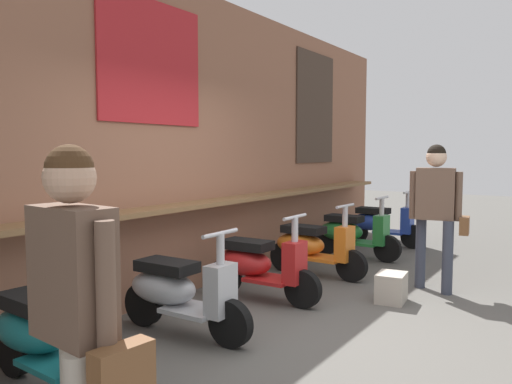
{
  "coord_description": "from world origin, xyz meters",
  "views": [
    {
      "loc": [
        -4.0,
        -1.95,
        1.63
      ],
      "look_at": [
        0.76,
        1.18,
        1.18
      ],
      "focal_mm": 35.74,
      "sensor_mm": 36.0,
      "label": 1
    }
  ],
  "objects_px": {
    "scooter_orange": "(311,246)",
    "shopper_browsing": "(437,202)",
    "scooter_green": "(351,233)",
    "merchandise_crate": "(391,288)",
    "scooter_silver": "(177,291)",
    "scooter_teal": "(45,336)",
    "scooter_red": "(256,265)",
    "shopper_with_handbag": "(75,297)",
    "scooter_blue": "(380,223)"
  },
  "relations": [
    {
      "from": "scooter_orange",
      "to": "shopper_browsing",
      "type": "bearing_deg",
      "value": 6.71
    },
    {
      "from": "scooter_green",
      "to": "shopper_browsing",
      "type": "bearing_deg",
      "value": -36.56
    },
    {
      "from": "scooter_orange",
      "to": "merchandise_crate",
      "type": "xyz_separation_m",
      "value": [
        -0.59,
        -1.28,
        -0.23
      ]
    },
    {
      "from": "scooter_silver",
      "to": "scooter_teal",
      "type": "bearing_deg",
      "value": -90.65
    },
    {
      "from": "shopper_browsing",
      "to": "scooter_orange",
      "type": "bearing_deg",
      "value": 85.74
    },
    {
      "from": "scooter_green",
      "to": "merchandise_crate",
      "type": "bearing_deg",
      "value": -54.96
    },
    {
      "from": "scooter_silver",
      "to": "scooter_red",
      "type": "height_order",
      "value": "same"
    },
    {
      "from": "scooter_red",
      "to": "scooter_silver",
      "type": "bearing_deg",
      "value": -90.66
    },
    {
      "from": "scooter_silver",
      "to": "scooter_red",
      "type": "xyz_separation_m",
      "value": [
        1.28,
        -0.0,
        0.0
      ]
    },
    {
      "from": "scooter_silver",
      "to": "merchandise_crate",
      "type": "bearing_deg",
      "value": 56.86
    },
    {
      "from": "scooter_silver",
      "to": "shopper_with_handbag",
      "type": "distance_m",
      "value": 2.39
    },
    {
      "from": "scooter_red",
      "to": "scooter_orange",
      "type": "xyz_separation_m",
      "value": [
        1.32,
        -0.0,
        0.0
      ]
    },
    {
      "from": "scooter_silver",
      "to": "scooter_green",
      "type": "bearing_deg",
      "value": 89.34
    },
    {
      "from": "scooter_red",
      "to": "scooter_green",
      "type": "height_order",
      "value": "same"
    },
    {
      "from": "scooter_teal",
      "to": "scooter_silver",
      "type": "height_order",
      "value": "same"
    },
    {
      "from": "scooter_red",
      "to": "shopper_with_handbag",
      "type": "distance_m",
      "value": 3.52
    },
    {
      "from": "scooter_red",
      "to": "scooter_orange",
      "type": "distance_m",
      "value": 1.32
    },
    {
      "from": "scooter_orange",
      "to": "scooter_teal",
      "type": "bearing_deg",
      "value": -87.53
    },
    {
      "from": "shopper_with_handbag",
      "to": "scooter_orange",
      "type": "bearing_deg",
      "value": 21.0
    },
    {
      "from": "scooter_teal",
      "to": "scooter_silver",
      "type": "distance_m",
      "value": 1.32
    },
    {
      "from": "scooter_orange",
      "to": "scooter_green",
      "type": "xyz_separation_m",
      "value": [
        1.33,
        0.0,
        0.0
      ]
    },
    {
      "from": "scooter_green",
      "to": "shopper_with_handbag",
      "type": "xyz_separation_m",
      "value": [
        -5.9,
        -1.21,
        0.62
      ]
    },
    {
      "from": "scooter_blue",
      "to": "merchandise_crate",
      "type": "xyz_separation_m",
      "value": [
        -3.18,
        -1.28,
        -0.23
      ]
    },
    {
      "from": "scooter_green",
      "to": "shopper_with_handbag",
      "type": "height_order",
      "value": "shopper_with_handbag"
    },
    {
      "from": "scooter_teal",
      "to": "shopper_with_handbag",
      "type": "relative_size",
      "value": 0.85
    },
    {
      "from": "scooter_blue",
      "to": "scooter_orange",
      "type": "bearing_deg",
      "value": -90.92
    },
    {
      "from": "scooter_silver",
      "to": "scooter_blue",
      "type": "bearing_deg",
      "value": 89.34
    },
    {
      "from": "scooter_blue",
      "to": "shopper_with_handbag",
      "type": "height_order",
      "value": "shopper_with_handbag"
    },
    {
      "from": "scooter_red",
      "to": "scooter_blue",
      "type": "distance_m",
      "value": 3.91
    },
    {
      "from": "shopper_browsing",
      "to": "merchandise_crate",
      "type": "height_order",
      "value": "shopper_browsing"
    },
    {
      "from": "shopper_browsing",
      "to": "scooter_red",
      "type": "bearing_deg",
      "value": 124.2
    },
    {
      "from": "scooter_orange",
      "to": "scooter_blue",
      "type": "height_order",
      "value": "same"
    },
    {
      "from": "scooter_orange",
      "to": "scooter_green",
      "type": "distance_m",
      "value": 1.33
    },
    {
      "from": "scooter_blue",
      "to": "shopper_with_handbag",
      "type": "relative_size",
      "value": 0.84
    },
    {
      "from": "scooter_teal",
      "to": "scooter_silver",
      "type": "xyz_separation_m",
      "value": [
        1.32,
        0.0,
        0.0
      ]
    },
    {
      "from": "scooter_teal",
      "to": "shopper_with_handbag",
      "type": "xyz_separation_m",
      "value": [
        -0.65,
        -1.21,
        0.62
      ]
    },
    {
      "from": "scooter_red",
      "to": "shopper_browsing",
      "type": "distance_m",
      "value": 2.22
    },
    {
      "from": "scooter_red",
      "to": "merchandise_crate",
      "type": "distance_m",
      "value": 1.49
    },
    {
      "from": "scooter_silver",
      "to": "scooter_green",
      "type": "xyz_separation_m",
      "value": [
        3.93,
        -0.0,
        0.0
      ]
    },
    {
      "from": "scooter_teal",
      "to": "merchandise_crate",
      "type": "distance_m",
      "value": 3.57
    },
    {
      "from": "scooter_red",
      "to": "scooter_green",
      "type": "xyz_separation_m",
      "value": [
        2.65,
        -0.0,
        0.0
      ]
    },
    {
      "from": "scooter_orange",
      "to": "shopper_with_handbag",
      "type": "bearing_deg",
      "value": -72.7
    },
    {
      "from": "scooter_teal",
      "to": "scooter_red",
      "type": "relative_size",
      "value": 1.0
    },
    {
      "from": "scooter_teal",
      "to": "scooter_green",
      "type": "relative_size",
      "value": 1.0
    },
    {
      "from": "scooter_blue",
      "to": "merchandise_crate",
      "type": "bearing_deg",
      "value": -69.03
    },
    {
      "from": "scooter_orange",
      "to": "scooter_blue",
      "type": "xyz_separation_m",
      "value": [
        2.59,
        0.0,
        0.0
      ]
    },
    {
      "from": "scooter_teal",
      "to": "merchandise_crate",
      "type": "height_order",
      "value": "scooter_teal"
    },
    {
      "from": "scooter_orange",
      "to": "merchandise_crate",
      "type": "distance_m",
      "value": 1.43
    },
    {
      "from": "shopper_with_handbag",
      "to": "scooter_silver",
      "type": "bearing_deg",
      "value": 37.73
    },
    {
      "from": "scooter_red",
      "to": "scooter_orange",
      "type": "height_order",
      "value": "same"
    }
  ]
}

